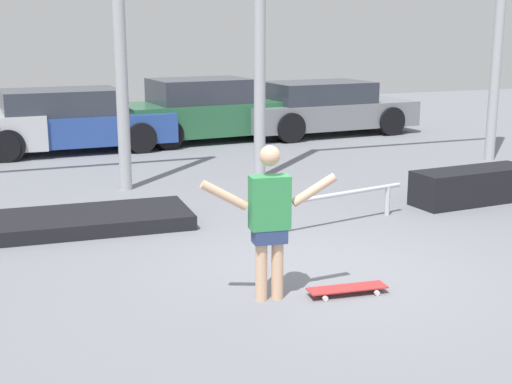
% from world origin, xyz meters
% --- Properties ---
extents(ground_plane, '(36.00, 36.00, 0.00)m').
position_xyz_m(ground_plane, '(0.00, 0.00, 0.00)').
color(ground_plane, slate).
extents(skateboarder, '(1.35, 0.25, 1.54)m').
position_xyz_m(skateboarder, '(-0.82, -0.47, 0.85)').
color(skateboarder, '#DBAD89').
rests_on(skateboarder, ground_plane).
extents(skateboard, '(0.83, 0.31, 0.08)m').
position_xyz_m(skateboard, '(-0.04, -0.64, 0.06)').
color(skateboard, red).
rests_on(skateboard, ground_plane).
extents(grind_box, '(2.00, 0.77, 0.52)m').
position_xyz_m(grind_box, '(3.58, 2.07, 0.26)').
color(grind_box, black).
rests_on(grind_box, ground_plane).
extents(manual_pad, '(3.60, 1.40, 0.19)m').
position_xyz_m(manual_pad, '(-2.53, 2.82, 0.10)').
color(manual_pad, black).
rests_on(manual_pad, ground_plane).
extents(grind_rail, '(2.29, 0.54, 0.46)m').
position_xyz_m(grind_rail, '(1.02, 1.68, 0.35)').
color(grind_rail, '#B7BABF').
rests_on(grind_rail, ground_plane).
extents(parked_car_blue, '(4.34, 1.91, 1.33)m').
position_xyz_m(parked_car_blue, '(-1.60, 8.98, 0.64)').
color(parked_car_blue, '#284793').
rests_on(parked_car_blue, ground_plane).
extents(parked_car_green, '(4.09, 2.12, 1.44)m').
position_xyz_m(parked_car_green, '(1.57, 9.34, 0.69)').
color(parked_car_green, '#28603D').
rests_on(parked_car_green, ground_plane).
extents(parked_car_grey, '(4.58, 2.16, 1.30)m').
position_xyz_m(parked_car_grey, '(4.58, 9.23, 0.64)').
color(parked_car_grey, slate).
rests_on(parked_car_grey, ground_plane).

